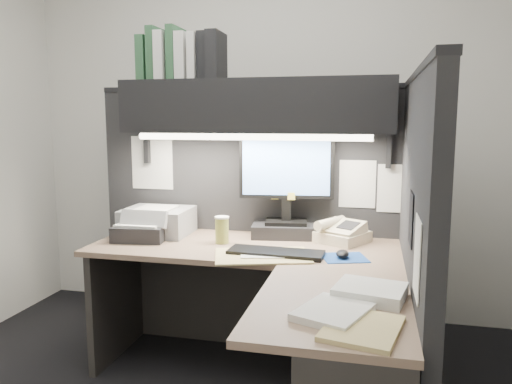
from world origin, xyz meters
TOP-DOWN VIEW (x-y plane):
  - wall_back at (0.00, 1.50)m, footprint 3.50×0.04m
  - partition_back at (0.03, 0.93)m, footprint 1.90×0.06m
  - partition_right at (0.98, 0.18)m, footprint 0.06×1.50m
  - desk at (0.43, -0.00)m, footprint 1.70×1.53m
  - overhead_shelf at (0.12, 0.75)m, footprint 1.55×0.34m
  - task_light_tube at (0.12, 0.61)m, footprint 1.32×0.04m
  - monitor at (0.29, 0.82)m, footprint 0.55×0.30m
  - keyboard at (0.31, 0.40)m, footprint 0.50×0.19m
  - mousepad at (0.66, 0.42)m, footprint 0.27×0.26m
  - mouse at (0.65, 0.41)m, footprint 0.07×0.10m
  - telephone at (0.63, 0.76)m, footprint 0.34×0.34m
  - coffee_cup at (-0.03, 0.58)m, footprint 0.09×0.09m
  - printer at (-0.49, 0.71)m, footprint 0.40×0.34m
  - notebook_stack at (-0.52, 0.55)m, footprint 0.32×0.28m
  - open_folder at (0.25, 0.35)m, footprint 0.55×0.44m
  - paper_stack_a at (0.79, -0.14)m, footprint 0.30×0.27m
  - paper_stack_b at (0.66, -0.35)m, footprint 0.30×0.33m
  - manila_stack at (0.77, -0.46)m, footprint 0.29×0.34m
  - binder_row at (-0.32, 0.75)m, footprint 0.51×0.26m
  - pinned_papers at (0.42, 0.56)m, footprint 1.76×1.31m

SIDE VIEW (x-z plane):
  - desk at x=0.43m, z-range 0.08..0.81m
  - mousepad at x=0.66m, z-range 0.73..0.73m
  - open_folder at x=0.25m, z-range 0.73..0.74m
  - manila_stack at x=0.77m, z-range 0.73..0.75m
  - keyboard at x=0.31m, z-range 0.73..0.75m
  - paper_stack_b at x=0.66m, z-range 0.73..0.76m
  - mouse at x=0.65m, z-range 0.73..0.77m
  - paper_stack_a at x=0.79m, z-range 0.73..0.78m
  - notebook_stack at x=-0.52m, z-range 0.73..0.82m
  - telephone at x=0.63m, z-range 0.73..0.83m
  - partition_back at x=0.03m, z-range 0.00..1.60m
  - partition_right at x=0.98m, z-range 0.00..1.60m
  - coffee_cup at x=-0.03m, z-range 0.73..0.87m
  - printer at x=-0.49m, z-range 0.73..0.89m
  - monitor at x=0.29m, z-range 0.67..1.27m
  - pinned_papers at x=0.42m, z-range 0.80..1.31m
  - task_light_tube at x=0.12m, z-range 1.31..1.35m
  - wall_back at x=0.00m, z-range 0.00..2.70m
  - overhead_shelf at x=0.12m, z-range 1.35..1.65m
  - binder_row at x=-0.32m, z-range 1.63..1.94m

